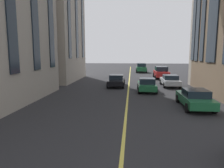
{
  "coord_description": "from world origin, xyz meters",
  "views": [
    {
      "loc": [
        -1.37,
        -0.32,
        3.92
      ],
      "look_at": [
        11.59,
        0.9,
        1.99
      ],
      "focal_mm": 33.41,
      "sensor_mm": 36.0,
      "label": 1
    }
  ],
  "objects_px": {
    "car_green_oncoming": "(147,85)",
    "car_black_far": "(116,80)",
    "car_silver_parked_a": "(170,80)",
    "car_green_trailing": "(141,68)",
    "car_red_parked_b": "(161,72)",
    "car_green_near": "(195,98)"
  },
  "relations": [
    {
      "from": "car_green_oncoming",
      "to": "car_black_far",
      "type": "height_order",
      "value": "car_green_oncoming"
    },
    {
      "from": "car_silver_parked_a",
      "to": "car_green_trailing",
      "type": "relative_size",
      "value": 0.94
    },
    {
      "from": "car_red_parked_b",
      "to": "car_silver_parked_a",
      "type": "xyz_separation_m",
      "value": [
        -7.74,
        -0.0,
        -0.27
      ]
    },
    {
      "from": "car_red_parked_b",
      "to": "car_black_far",
      "type": "distance_m",
      "value": 10.48
    },
    {
      "from": "car_green_oncoming",
      "to": "car_green_trailing",
      "type": "xyz_separation_m",
      "value": [
        21.88,
        -0.4,
        0.27
      ]
    },
    {
      "from": "car_green_oncoming",
      "to": "car_red_parked_b",
      "type": "height_order",
      "value": "car_red_parked_b"
    },
    {
      "from": "car_green_oncoming",
      "to": "car_green_trailing",
      "type": "height_order",
      "value": "car_green_trailing"
    },
    {
      "from": "car_green_oncoming",
      "to": "car_red_parked_b",
      "type": "distance_m",
      "value": 11.88
    },
    {
      "from": "car_silver_parked_a",
      "to": "car_red_parked_b",
      "type": "bearing_deg",
      "value": 0.0
    },
    {
      "from": "car_green_near",
      "to": "car_black_far",
      "type": "distance_m",
      "value": 11.31
    },
    {
      "from": "car_green_oncoming",
      "to": "car_black_far",
      "type": "xyz_separation_m",
      "value": [
        3.17,
        3.37,
        0.0
      ]
    },
    {
      "from": "car_red_parked_b",
      "to": "car_green_trailing",
      "type": "relative_size",
      "value": 1.0
    },
    {
      "from": "car_red_parked_b",
      "to": "car_green_trailing",
      "type": "bearing_deg",
      "value": 14.05
    },
    {
      "from": "car_red_parked_b",
      "to": "car_silver_parked_a",
      "type": "height_order",
      "value": "car_red_parked_b"
    },
    {
      "from": "car_green_oncoming",
      "to": "car_silver_parked_a",
      "type": "xyz_separation_m",
      "value": [
        3.75,
        -3.01,
        0.0
      ]
    },
    {
      "from": "car_red_parked_b",
      "to": "car_black_far",
      "type": "xyz_separation_m",
      "value": [
        -8.32,
        6.38,
        -0.27
      ]
    },
    {
      "from": "car_green_oncoming",
      "to": "car_black_far",
      "type": "relative_size",
      "value": 0.89
    },
    {
      "from": "car_green_near",
      "to": "car_silver_parked_a",
      "type": "height_order",
      "value": "same"
    },
    {
      "from": "car_green_oncoming",
      "to": "car_green_near",
      "type": "bearing_deg",
      "value": -154.03
    },
    {
      "from": "car_green_oncoming",
      "to": "car_red_parked_b",
      "type": "xyz_separation_m",
      "value": [
        11.49,
        -3.01,
        0.27
      ]
    },
    {
      "from": "car_silver_parked_a",
      "to": "car_green_trailing",
      "type": "xyz_separation_m",
      "value": [
        18.14,
        2.6,
        0.27
      ]
    },
    {
      "from": "car_green_trailing",
      "to": "car_red_parked_b",
      "type": "bearing_deg",
      "value": -165.95
    }
  ]
}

